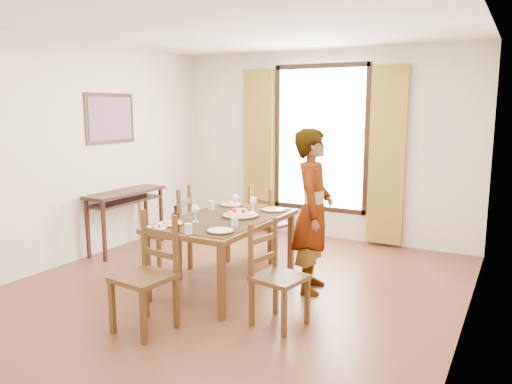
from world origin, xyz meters
The scene contains 22 objects.
ground centered at (0.00, 0.00, 0.00)m, with size 5.00×5.00×0.00m, color #492317.
room_shell centered at (0.00, 0.13, 1.54)m, with size 4.60×5.10×2.74m.
console_table centered at (-2.03, 0.60, 0.68)m, with size 0.38×1.20×0.80m.
dining_table centered at (-0.11, 0.02, 0.69)m, with size 0.98×1.61×0.76m.
chair_west centered at (-0.87, 0.09, 0.47)m, with size 0.57×0.57×1.02m.
chair_north centered at (-0.16, 1.13, 0.43)m, with size 0.51×0.51×0.93m.
chair_south centered at (-0.15, -1.17, 0.47)m, with size 0.49×0.49×1.00m.
chair_east centered at (0.79, -0.56, 0.43)m, with size 0.47×0.47×0.92m.
man centered at (0.74, 0.38, 0.85)m, with size 0.54×0.70×1.69m, color #96979E.
plate_sw centered at (-0.40, -0.52, 0.78)m, with size 0.27×0.27×0.05m, color silver, non-canonical shape.
plate_se centered at (0.18, -0.51, 0.78)m, with size 0.27×0.27×0.05m, color silver, non-canonical shape.
plate_nw centered at (-0.38, 0.61, 0.78)m, with size 0.27×0.27×0.05m, color silver, non-canonical shape.
plate_ne centered at (0.18, 0.58, 0.78)m, with size 0.27×0.27×0.05m, color silver, non-canonical shape.
pasta_platter centered at (0.02, 0.14, 0.81)m, with size 0.40×0.40×0.10m, color orange, non-canonical shape.
caprese_plate centered at (-0.42, -0.70, 0.78)m, with size 0.20×0.20×0.04m, color silver, non-canonical shape.
wine_glass_a centered at (-0.26, -0.29, 0.85)m, with size 0.08×0.08×0.18m, color white, non-canonical shape.
wine_glass_b centered at (0.04, 0.37, 0.85)m, with size 0.08×0.08×0.18m, color white, non-canonical shape.
wine_glass_c centered at (-0.21, 0.41, 0.85)m, with size 0.08×0.08×0.18m, color white, non-canonical shape.
tumbler_a centered at (0.20, -0.29, 0.81)m, with size 0.07×0.07×0.10m, color silver.
tumbler_b centered at (-0.46, 0.30, 0.81)m, with size 0.07×0.07×0.10m, color silver.
tumbler_c centered at (-0.03, -0.72, 0.81)m, with size 0.07×0.07×0.10m, color silver.
wine_bottle centered at (-0.19, -0.70, 0.88)m, with size 0.07×0.07×0.25m, color black, non-canonical shape.
Camera 1 is at (2.62, -4.31, 1.91)m, focal length 35.00 mm.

